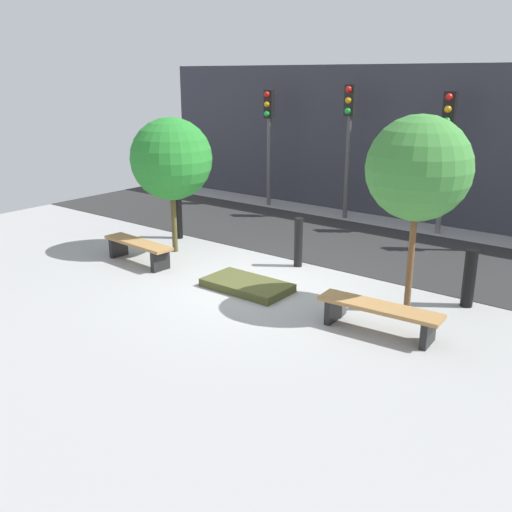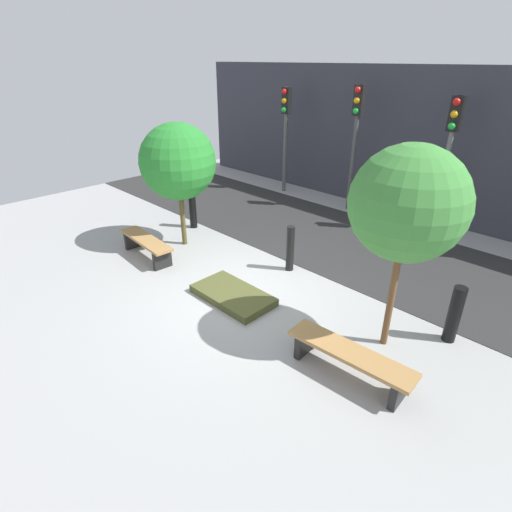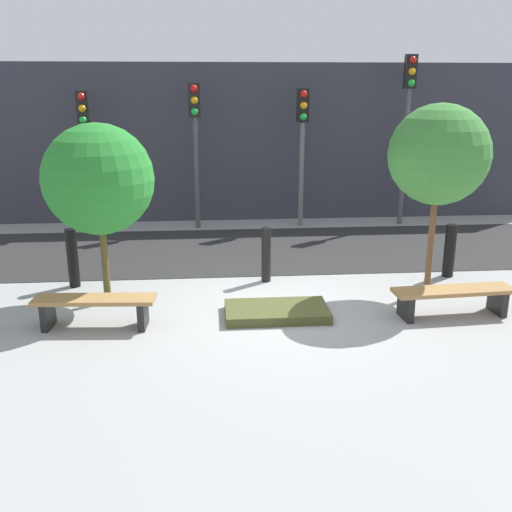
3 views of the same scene
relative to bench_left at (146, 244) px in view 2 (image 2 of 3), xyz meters
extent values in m
plane|color=#989898|center=(2.67, 0.37, -0.33)|extent=(18.00, 18.00, 0.00)
cube|color=#292929|center=(2.67, 3.89, -0.32)|extent=(18.00, 3.61, 0.01)
cube|color=#33333D|center=(2.67, 7.02, 1.64)|extent=(16.20, 0.50, 3.93)
cube|color=black|center=(-0.69, 0.05, -0.13)|extent=(0.13, 0.42, 0.40)
cube|color=black|center=(0.69, -0.05, -0.13)|extent=(0.13, 0.42, 0.40)
cube|color=#9E7242|center=(0.00, 0.00, 0.10)|extent=(1.76, 0.52, 0.06)
cube|color=black|center=(4.60, -0.05, -0.14)|extent=(0.13, 0.44, 0.38)
cube|color=black|center=(6.08, 0.05, -0.14)|extent=(0.13, 0.44, 0.38)
cube|color=#9E7242|center=(5.34, 0.00, 0.08)|extent=(1.87, 0.55, 0.06)
cube|color=#464A24|center=(2.67, 0.20, -0.26)|extent=(1.57, 0.85, 0.14)
cylinder|color=brown|center=(0.00, 1.03, 0.44)|extent=(0.11, 0.11, 1.54)
sphere|color=#267E2C|center=(0.00, 1.03, 1.68)|extent=(1.71, 1.71, 1.71)
cylinder|color=brown|center=(5.34, 1.03, 0.61)|extent=(0.10, 0.10, 1.89)
sphere|color=#3C8137|center=(5.34, 1.03, 2.00)|extent=(1.61, 1.61, 1.61)
cylinder|color=black|center=(-0.70, 1.83, 0.19)|extent=(0.19, 0.19, 1.03)
cylinder|color=black|center=(2.67, 1.83, 0.17)|extent=(0.17, 0.17, 0.99)
cylinder|color=black|center=(6.04, 1.83, 0.16)|extent=(0.20, 0.20, 0.98)
cylinder|color=#525252|center=(-1.17, 5.99, 1.31)|extent=(0.12, 0.12, 3.27)
cube|color=black|center=(-1.17, 5.99, 2.55)|extent=(0.28, 0.16, 0.78)
sphere|color=red|center=(-1.17, 5.89, 2.81)|extent=(0.17, 0.17, 0.17)
sphere|color=orange|center=(-1.17, 5.89, 2.55)|extent=(0.17, 0.17, 0.17)
sphere|color=green|center=(-1.17, 5.89, 2.29)|extent=(0.17, 0.17, 0.17)
cylinder|color=#474747|center=(1.39, 5.99, 1.39)|extent=(0.12, 0.12, 3.44)
cube|color=black|center=(1.39, 5.99, 2.73)|extent=(0.28, 0.16, 0.78)
sphere|color=red|center=(1.39, 5.89, 2.99)|extent=(0.17, 0.17, 0.17)
sphere|color=orange|center=(1.39, 5.89, 2.73)|extent=(0.17, 0.17, 0.17)
sphere|color=green|center=(1.39, 5.89, 2.47)|extent=(0.17, 0.17, 0.17)
cylinder|color=#606060|center=(3.95, 5.99, 1.33)|extent=(0.12, 0.12, 3.32)
cube|color=black|center=(3.95, 5.99, 2.60)|extent=(0.28, 0.16, 0.78)
sphere|color=red|center=(3.95, 5.89, 2.86)|extent=(0.17, 0.17, 0.17)
sphere|color=orange|center=(3.95, 5.89, 2.60)|extent=(0.17, 0.17, 0.17)
sphere|color=green|center=(3.95, 5.89, 2.34)|extent=(0.17, 0.17, 0.17)
camera|label=1|loc=(8.68, -7.25, 3.35)|focal=40.00mm
camera|label=2|loc=(7.49, -4.01, 3.76)|focal=28.00mm
camera|label=3|loc=(1.69, -7.83, 3.05)|focal=40.00mm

